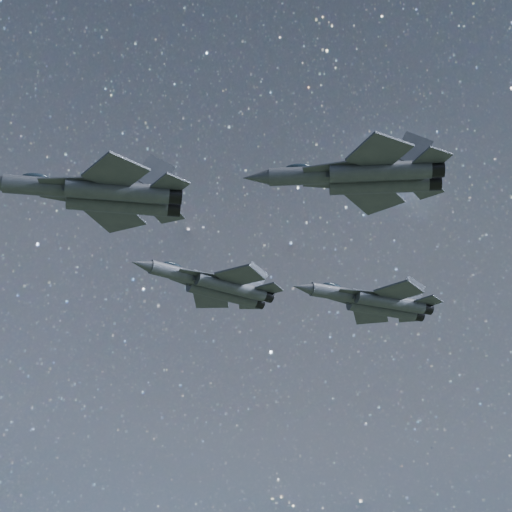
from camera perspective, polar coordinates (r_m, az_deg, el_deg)
name	(u,v)px	position (r m, az deg, el deg)	size (l,w,h in m)	color
jet_lead	(101,193)	(80.97, -10.30, 4.12)	(19.98, 13.81, 5.02)	#31343D
jet_left	(216,285)	(99.83, -2.71, -1.95)	(18.61, 12.76, 4.67)	#31343D
jet_right	(363,176)	(78.40, 7.12, 5.33)	(18.74, 12.39, 4.79)	#31343D
jet_slot	(375,302)	(97.99, 7.95, -3.02)	(17.47, 12.40, 4.44)	#31343D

